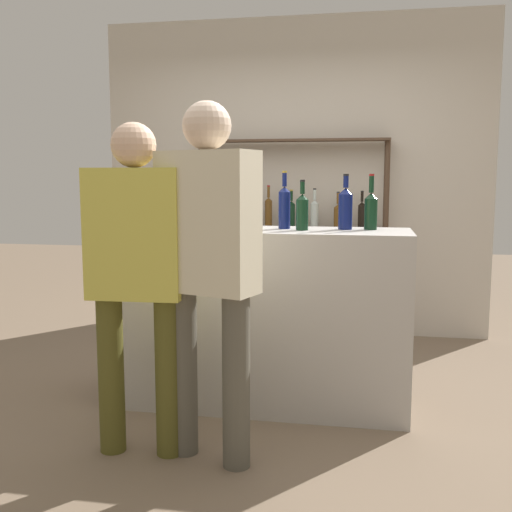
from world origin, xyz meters
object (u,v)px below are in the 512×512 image
at_px(counter_bottle_3, 187,205).
at_px(counter_bottle_4, 345,207).
at_px(counter_bottle_1, 302,211).
at_px(customer_left, 137,265).
at_px(customer_center, 208,256).
at_px(wine_glass, 221,206).
at_px(counter_bottle_0, 284,206).
at_px(counter_bottle_2, 371,209).
at_px(cork_jar, 172,218).

relative_size(counter_bottle_3, counter_bottle_4, 1.04).
bearing_deg(counter_bottle_4, counter_bottle_1, -158.10).
height_order(counter_bottle_4, customer_left, customer_left).
height_order(customer_center, customer_left, customer_center).
distance_m(counter_bottle_1, wine_glass, 0.56).
relative_size(counter_bottle_0, counter_bottle_4, 1.06).
relative_size(counter_bottle_2, counter_bottle_3, 0.96).
bearing_deg(counter_bottle_3, customer_left, -89.28).
relative_size(counter_bottle_2, cork_jar, 2.45).
height_order(counter_bottle_0, counter_bottle_4, counter_bottle_0).
bearing_deg(cork_jar, customer_center, -59.33).
bearing_deg(customer_left, counter_bottle_0, -39.05).
distance_m(counter_bottle_2, cork_jar, 1.19).
relative_size(counter_bottle_4, customer_center, 0.19).
bearing_deg(cork_jar, counter_bottle_4, 9.99).
bearing_deg(counter_bottle_2, customer_left, -142.38).
bearing_deg(cork_jar, counter_bottle_0, 14.13).
relative_size(counter_bottle_1, wine_glass, 1.70).
distance_m(counter_bottle_1, customer_left, 1.09).
xyz_separation_m(counter_bottle_3, customer_center, (0.38, -0.91, -0.20)).
distance_m(counter_bottle_0, counter_bottle_4, 0.37).
bearing_deg(counter_bottle_2, counter_bottle_0, -176.87).
bearing_deg(wine_glass, customer_left, -102.51).
xyz_separation_m(counter_bottle_0, cork_jar, (-0.66, -0.17, -0.07)).
distance_m(counter_bottle_2, counter_bottle_4, 0.15).
distance_m(counter_bottle_1, cork_jar, 0.78).
height_order(counter_bottle_1, wine_glass, counter_bottle_1).
bearing_deg(cork_jar, customer_left, -86.60).
distance_m(counter_bottle_4, wine_glass, 0.78).
relative_size(counter_bottle_2, customer_left, 0.20).
bearing_deg(counter_bottle_2, customer_center, -130.94).
xyz_separation_m(counter_bottle_0, customer_left, (-0.62, -0.85, -0.26)).
height_order(counter_bottle_1, counter_bottle_3, counter_bottle_3).
bearing_deg(customer_center, counter_bottle_3, 41.26).
bearing_deg(counter_bottle_4, counter_bottle_3, 177.94).
height_order(counter_bottle_3, wine_glass, counter_bottle_3).
height_order(wine_glass, cork_jar, wine_glass).
bearing_deg(counter_bottle_0, counter_bottle_4, 2.33).
xyz_separation_m(counter_bottle_2, wine_glass, (-0.93, 0.05, 0.01)).
height_order(counter_bottle_0, counter_bottle_2, counter_bottle_0).
bearing_deg(customer_center, wine_glass, 28.53).
bearing_deg(cork_jar, counter_bottle_2, 9.37).
xyz_separation_m(counter_bottle_0, counter_bottle_2, (0.52, 0.03, -0.02)).
bearing_deg(customer_left, counter_bottle_2, -55.30).
bearing_deg(customer_left, customer_center, -94.30).
bearing_deg(counter_bottle_0, customer_center, -106.26).
relative_size(counter_bottle_2, wine_glass, 1.90).
bearing_deg(counter_bottle_1, customer_center, -115.52).
height_order(counter_bottle_3, counter_bottle_4, counter_bottle_3).
height_order(counter_bottle_2, counter_bottle_4, same).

